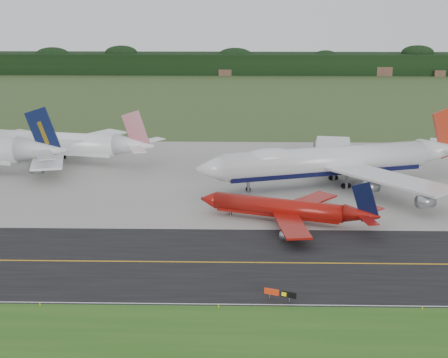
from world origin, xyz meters
The scene contains 13 objects.
ground centered at (0.00, 0.00, 0.00)m, with size 600.00×600.00×0.00m, color #355427.
taxiway centered at (0.00, -4.00, 0.01)m, with size 400.00×32.00×0.02m, color black.
apron centered at (0.00, 51.00, 0.01)m, with size 400.00×78.00×0.01m, color gray.
taxiway_centreline centered at (0.00, -4.00, 0.03)m, with size 400.00×0.40×0.00m, color gold.
taxiway_edge_line centered at (0.00, -19.50, 0.03)m, with size 400.00×0.25×0.00m, color silver.
horizon_treeline centered at (0.00, 273.76, 5.47)m, with size 700.00×25.00×12.00m.
jet_ba_747 centered at (27.49, 43.65, 6.17)m, with size 70.73×57.25×18.13m.
jet_red_737 centered at (13.94, 16.73, 2.82)m, with size 36.93×29.32×10.21m.
jet_star_tail centered at (-47.45, 64.44, 5.19)m, with size 58.72×48.41×15.56m.
taxiway_sign centered at (10.14, -18.03, 1.19)m, with size 4.81×1.90×1.68m.
edge_marker_left centered at (-26.10, -20.50, 0.25)m, with size 0.16×0.16×0.50m, color yellow.
edge_marker_center centered at (0.81, -20.50, 0.25)m, with size 0.16×0.16×0.50m, color yellow.
edge_marker_right centered at (31.16, -20.50, 0.25)m, with size 0.16×0.16×0.50m, color yellow.
Camera 1 is at (3.43, -104.51, 44.73)m, focal length 50.00 mm.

